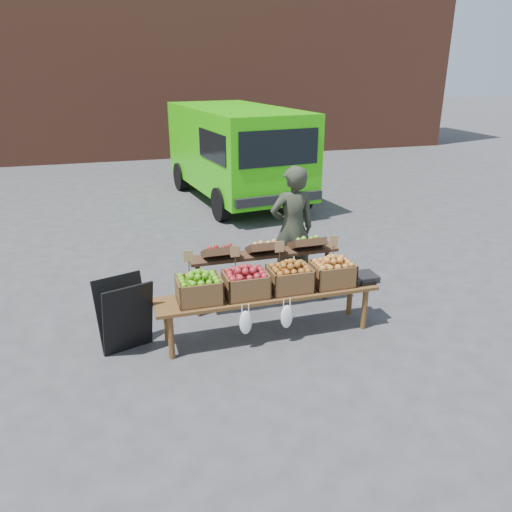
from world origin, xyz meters
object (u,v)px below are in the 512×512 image
object	(u,v)px
vendor	(292,229)
crate_golden_apples	(199,290)
back_table	(264,272)
weighing_scale	(362,277)
delivery_van	(236,155)
crate_red_apples	(290,279)
crate_russet_pears	(246,284)
crate_green_apples	(332,274)
display_bench	(268,314)
chalkboard_sign	(125,315)

from	to	relation	value
vendor	crate_golden_apples	size ratio (longest dim) A/B	3.66
back_table	weighing_scale	xyz separation A→B (m)	(1.07, -0.72, 0.09)
delivery_van	crate_red_apples	size ratio (longest dim) A/B	9.77
crate_golden_apples	crate_red_apples	distance (m)	1.10
vendor	crate_russet_pears	bearing A→B (deg)	47.89
back_table	crate_green_apples	world-z (taller)	back_table
crate_red_apples	weighing_scale	xyz separation A→B (m)	(0.98, 0.00, -0.10)
vendor	crate_russet_pears	xyz separation A→B (m)	(-1.03, -1.20, -0.21)
display_bench	crate_green_apples	distance (m)	0.93
back_table	crate_golden_apples	distance (m)	1.25
back_table	display_bench	xyz separation A→B (m)	(-0.18, -0.72, -0.24)
vendor	crate_golden_apples	xyz separation A→B (m)	(-1.58, -1.20, -0.21)
chalkboard_sign	back_table	world-z (taller)	back_table
weighing_scale	crate_green_apples	bearing A→B (deg)	180.00
back_table	display_bench	bearing A→B (deg)	-104.37
crate_red_apples	crate_green_apples	distance (m)	0.55
chalkboard_sign	crate_golden_apples	distance (m)	0.90
crate_green_apples	back_table	bearing A→B (deg)	131.66
crate_golden_apples	crate_green_apples	xyz separation A→B (m)	(1.65, 0.00, 0.00)
display_bench	crate_golden_apples	size ratio (longest dim) A/B	5.40
chalkboard_sign	display_bench	bearing A→B (deg)	-22.84
weighing_scale	display_bench	bearing A→B (deg)	180.00
crate_red_apples	display_bench	bearing A→B (deg)	180.00
back_table	crate_green_apples	size ratio (longest dim) A/B	4.20
delivery_van	crate_red_apples	xyz separation A→B (m)	(-1.02, -6.49, -0.38)
vendor	crate_green_apples	size ratio (longest dim) A/B	3.66
weighing_scale	delivery_van	bearing A→B (deg)	89.57
weighing_scale	chalkboard_sign	bearing A→B (deg)	177.11
delivery_van	display_bench	world-z (taller)	delivery_van
crate_red_apples	crate_russet_pears	bearing A→B (deg)	180.00
chalkboard_sign	crate_golden_apples	bearing A→B (deg)	-27.71
delivery_van	chalkboard_sign	size ratio (longest dim) A/B	5.56
display_bench	crate_russet_pears	xyz separation A→B (m)	(-0.28, 0.00, 0.42)
delivery_van	chalkboard_sign	bearing A→B (deg)	-122.36
delivery_van	crate_russet_pears	xyz separation A→B (m)	(-1.57, -6.49, -0.38)
crate_green_apples	weighing_scale	world-z (taller)	crate_green_apples
display_bench	weighing_scale	bearing A→B (deg)	0.00
crate_red_apples	crate_green_apples	size ratio (longest dim) A/B	1.00
vendor	display_bench	size ratio (longest dim) A/B	0.68
crate_red_apples	back_table	bearing A→B (deg)	97.17
chalkboard_sign	weighing_scale	world-z (taller)	chalkboard_sign
crate_red_apples	weighing_scale	world-z (taller)	crate_red_apples
back_table	crate_red_apples	bearing A→B (deg)	-82.83
vendor	delivery_van	bearing A→B (deg)	-97.57
crate_golden_apples	vendor	bearing A→B (deg)	37.37
chalkboard_sign	crate_russet_pears	world-z (taller)	chalkboard_sign
crate_golden_apples	weighing_scale	bearing A→B (deg)	0.00
chalkboard_sign	display_bench	size ratio (longest dim) A/B	0.33
crate_red_apples	weighing_scale	size ratio (longest dim) A/B	1.47
vendor	back_table	world-z (taller)	vendor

